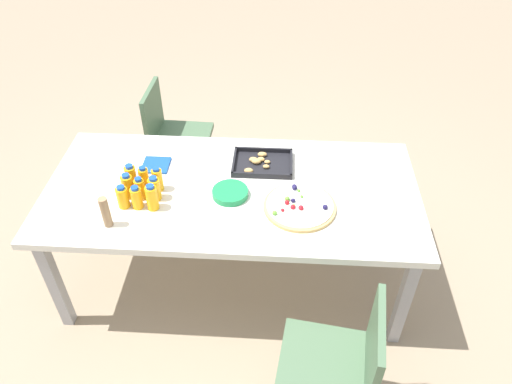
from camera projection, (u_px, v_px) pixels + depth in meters
ground_plane at (235, 275)px, 3.10m from camera, size 12.00×12.00×0.00m
party_table at (232, 197)px, 2.67m from camera, size 2.02×0.96×0.72m
chair_far_left at (171, 132)px, 3.45m from camera, size 0.41×0.41×0.83m
chair_near_right at (342, 363)px, 2.09m from camera, size 0.45×0.45×0.83m
juice_bottle_0 at (123, 197)px, 2.48m from camera, size 0.06×0.06×0.13m
juice_bottle_1 at (137, 198)px, 2.47m from camera, size 0.06×0.06×0.13m
juice_bottle_2 at (152, 198)px, 2.46m from camera, size 0.06×0.06×0.15m
juice_bottle_3 at (128, 186)px, 2.53m from camera, size 0.06×0.06×0.15m
juice_bottle_4 at (140, 189)px, 2.53m from camera, size 0.05×0.05×0.13m
juice_bottle_5 at (155, 189)px, 2.52m from camera, size 0.06×0.06×0.14m
juice_bottle_6 at (131, 177)px, 2.59m from camera, size 0.06×0.06×0.15m
juice_bottle_7 at (144, 178)px, 2.59m from camera, size 0.05×0.05×0.14m
juice_bottle_8 at (158, 179)px, 2.58m from camera, size 0.05×0.05×0.14m
fruit_pizza at (299, 206)px, 2.50m from camera, size 0.37×0.37×0.05m
snack_tray at (262, 163)px, 2.78m from camera, size 0.34×0.25×0.04m
plate_stack at (230, 193)px, 2.57m from camera, size 0.19×0.19×0.03m
napkin_stack at (156, 165)px, 2.77m from camera, size 0.15×0.15×0.01m
cardboard_tube at (106, 212)px, 2.36m from camera, size 0.04×0.04×0.17m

